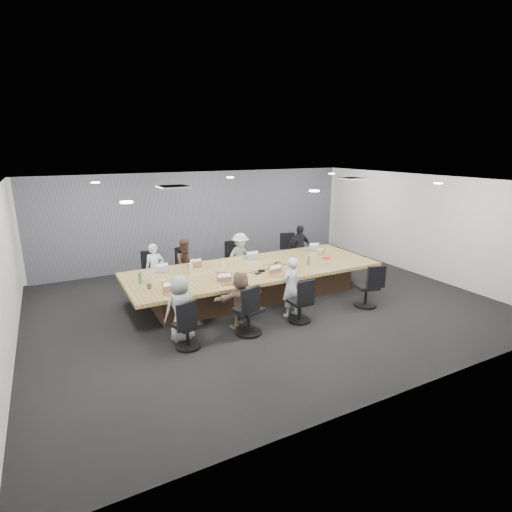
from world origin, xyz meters
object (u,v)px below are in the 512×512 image
mug_brown (149,286)px  bottle_green_left (140,278)px  person_3 (299,248)px  snack_packet (326,258)px  person_0 (155,269)px  chair_3 (292,253)px  laptop_3 (310,249)px  person_2 (240,257)px  person_4 (181,308)px  chair_5 (248,314)px  chair_1 (183,271)px  conference_table (254,281)px  person_5 (241,300)px  chair_4 (187,329)px  canvas_bag (320,251)px  person_6 (291,287)px  bottle_clear (191,268)px  laptop_0 (160,270)px  chair_0 (152,275)px  chair_6 (300,305)px  laptop_6 (278,275)px  bottle_green_right (308,261)px  laptop_2 (249,258)px  laptop_5 (229,284)px  chair_2 (235,263)px  chair_7 (366,290)px  stapler (262,271)px  laptop_1 (193,266)px  person_1 (186,264)px

mug_brown → bottle_green_left: bearing=101.9°
person_3 → snack_packet: person_3 is taller
person_0 → chair_3: bearing=15.8°
laptop_3 → snack_packet: size_ratio=1.53×
person_2 → person_4: size_ratio=1.01×
chair_5 → chair_1: bearing=78.0°
conference_table → person_5: (-1.00, -1.35, 0.18)m
chair_4 → canvas_bag: canvas_bag is taller
person_6 → bottle_clear: (-1.65, 1.61, 0.21)m
laptop_0 → laptop_3: same height
chair_0 → chair_6: size_ratio=1.00×
chair_3 → laptop_6: chair_3 is taller
conference_table → canvas_bag: 2.23m
person_6 → bottle_green_right: 1.43m
laptop_3 → person_2: bearing=-6.0°
laptop_2 → snack_packet: 1.98m
laptop_5 → bottle_green_left: (-1.64, 0.91, 0.11)m
snack_packet → conference_table: bearing=176.0°
chair_0 → laptop_5: 2.73m
chair_2 → chair_7: 3.80m
person_6 → bottle_clear: 2.32m
laptop_0 → stapler: bearing=149.2°
chair_1 → laptop_1: laptop_1 is taller
conference_table → person_5: bearing=-126.6°
chair_2 → person_5: 3.32m
person_2 → chair_1: bearing=154.9°
laptop_5 → bottle_green_right: size_ratio=1.38×
chair_2 → person_2: bearing=90.4°
person_5 → snack_packet: size_ratio=5.92×
mug_brown → stapler: 2.55m
person_5 → chair_2: bearing=-115.4°
chair_7 → laptop_5: 3.14m
chair_4 → laptop_1: bearing=51.8°
conference_table → bottle_green_left: bearing=177.7°
laptop_3 → snack_packet: (-0.16, -0.94, 0.01)m
conference_table → bottle_clear: size_ratio=25.02×
chair_6 → mug_brown: mug_brown is taller
person_5 → laptop_0: bearing=-66.9°
mug_brown → person_6: bearing=-20.8°
person_6 → bottle_green_left: person_6 is taller
chair_4 → person_0: (0.19, 3.05, 0.26)m
conference_table → chair_2: (0.28, 1.70, -0.02)m
chair_6 → person_1: bearing=113.2°
laptop_2 → snack_packet: bearing=155.2°
conference_table → person_6: person_6 is taller
person_3 → laptop_5: (-3.19, -2.15, 0.08)m
chair_6 → laptop_3: bearing=49.6°
laptop_0 → laptop_1: (0.80, 0.00, 0.00)m
chair_2 → person_4: (-2.51, -3.05, 0.26)m
laptop_0 → chair_4: bearing=85.1°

